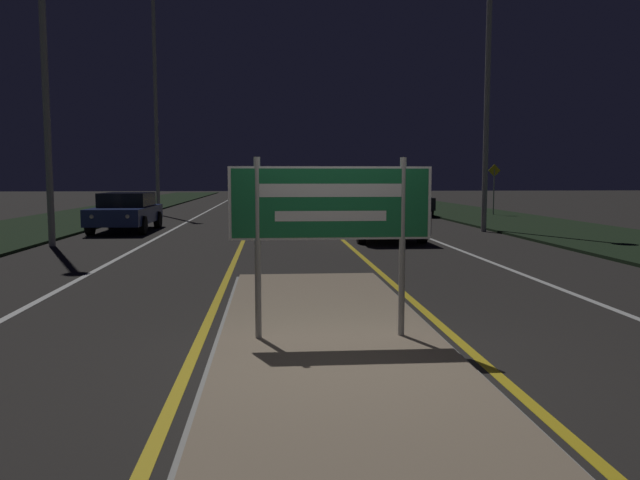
{
  "coord_description": "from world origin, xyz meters",
  "views": [
    {
      "loc": [
        -0.65,
        -6.27,
        1.87
      ],
      "look_at": [
        0.0,
        2.04,
        1.04
      ],
      "focal_mm": 35.0,
      "sensor_mm": 36.0,
      "label": 1
    }
  ],
  "objects_px": {
    "streetlight_left_far": "(155,76)",
    "streetlight_right_near": "(489,38)",
    "car_approaching_0": "(126,211)",
    "warning_sign": "(494,184)",
    "car_receding_0": "(383,214)",
    "car_receding_2": "(323,195)",
    "car_receding_1": "(406,201)",
    "highway_sign": "(331,211)",
    "car_receding_3": "(350,191)",
    "streetlight_left_near": "(43,22)"
  },
  "relations": [
    {
      "from": "streetlight_right_near",
      "to": "car_receding_1",
      "type": "bearing_deg",
      "value": 94.26
    },
    {
      "from": "warning_sign",
      "to": "streetlight_left_far",
      "type": "bearing_deg",
      "value": 171.59
    },
    {
      "from": "car_approaching_0",
      "to": "car_receding_3",
      "type": "bearing_deg",
      "value": 68.79
    },
    {
      "from": "car_receding_0",
      "to": "car_receding_3",
      "type": "distance_m",
      "value": 33.83
    },
    {
      "from": "streetlight_left_near",
      "to": "car_receding_2",
      "type": "distance_m",
      "value": 23.82
    },
    {
      "from": "streetlight_left_near",
      "to": "car_receding_0",
      "type": "relative_size",
      "value": 1.96
    },
    {
      "from": "streetlight_left_far",
      "to": "streetlight_right_near",
      "type": "distance_m",
      "value": 16.87
    },
    {
      "from": "car_receding_1",
      "to": "streetlight_left_near",
      "type": "bearing_deg",
      "value": -134.14
    },
    {
      "from": "streetlight_right_near",
      "to": "car_receding_0",
      "type": "relative_size",
      "value": 1.96
    },
    {
      "from": "streetlight_left_far",
      "to": "highway_sign",
      "type": "bearing_deg",
      "value": -75.86
    },
    {
      "from": "car_receding_3",
      "to": "streetlight_left_near",
      "type": "bearing_deg",
      "value": -109.9
    },
    {
      "from": "streetlight_right_near",
      "to": "car_approaching_0",
      "type": "bearing_deg",
      "value": 174.59
    },
    {
      "from": "streetlight_left_near",
      "to": "warning_sign",
      "type": "height_order",
      "value": "streetlight_left_near"
    },
    {
      "from": "car_receding_1",
      "to": "highway_sign",
      "type": "bearing_deg",
      "value": -104.22
    },
    {
      "from": "car_receding_3",
      "to": "car_receding_0",
      "type": "bearing_deg",
      "value": -95.59
    },
    {
      "from": "streetlight_left_near",
      "to": "streetlight_left_far",
      "type": "bearing_deg",
      "value": 88.67
    },
    {
      "from": "streetlight_left_far",
      "to": "warning_sign",
      "type": "bearing_deg",
      "value": -8.41
    },
    {
      "from": "streetlight_left_near",
      "to": "car_approaching_0",
      "type": "relative_size",
      "value": 2.08
    },
    {
      "from": "warning_sign",
      "to": "car_receding_3",
      "type": "bearing_deg",
      "value": 99.86
    },
    {
      "from": "streetlight_left_far",
      "to": "warning_sign",
      "type": "height_order",
      "value": "streetlight_left_far"
    },
    {
      "from": "car_receding_1",
      "to": "car_receding_0",
      "type": "bearing_deg",
      "value": -105.52
    },
    {
      "from": "streetlight_left_far",
      "to": "streetlight_left_near",
      "type": "bearing_deg",
      "value": -91.33
    },
    {
      "from": "car_approaching_0",
      "to": "warning_sign",
      "type": "bearing_deg",
      "value": 24.46
    },
    {
      "from": "streetlight_left_near",
      "to": "warning_sign",
      "type": "xyz_separation_m",
      "value": [
        16.69,
        11.92,
        -4.42
      ]
    },
    {
      "from": "highway_sign",
      "to": "streetlight_left_far",
      "type": "height_order",
      "value": "streetlight_left_far"
    },
    {
      "from": "streetlight_left_far",
      "to": "car_receding_2",
      "type": "relative_size",
      "value": 2.78
    },
    {
      "from": "car_receding_1",
      "to": "car_receding_3",
      "type": "bearing_deg",
      "value": 89.85
    },
    {
      "from": "streetlight_left_far",
      "to": "car_receding_0",
      "type": "distance_m",
      "value": 16.95
    },
    {
      "from": "highway_sign",
      "to": "warning_sign",
      "type": "relative_size",
      "value": 0.92
    },
    {
      "from": "car_receding_0",
      "to": "car_receding_1",
      "type": "xyz_separation_m",
      "value": [
        3.24,
        11.65,
        -0.03
      ]
    },
    {
      "from": "highway_sign",
      "to": "streetlight_left_far",
      "type": "relative_size",
      "value": 0.2
    },
    {
      "from": "car_receding_2",
      "to": "car_receding_3",
      "type": "distance_m",
      "value": 14.11
    },
    {
      "from": "streetlight_right_near",
      "to": "car_receding_2",
      "type": "height_order",
      "value": "streetlight_right_near"
    },
    {
      "from": "car_receding_3",
      "to": "car_approaching_0",
      "type": "distance_m",
      "value": 32.47
    },
    {
      "from": "car_receding_0",
      "to": "car_receding_2",
      "type": "relative_size",
      "value": 1.18
    },
    {
      "from": "streetlight_right_near",
      "to": "car_approaching_0",
      "type": "relative_size",
      "value": 2.09
    },
    {
      "from": "car_approaching_0",
      "to": "warning_sign",
      "type": "xyz_separation_m",
      "value": [
        15.76,
        7.17,
        0.83
      ]
    },
    {
      "from": "highway_sign",
      "to": "streetlight_right_near",
      "type": "distance_m",
      "value": 16.5
    },
    {
      "from": "car_receding_1",
      "to": "car_receding_3",
      "type": "height_order",
      "value": "car_receding_3"
    },
    {
      "from": "car_receding_2",
      "to": "car_approaching_0",
      "type": "height_order",
      "value": "car_receding_2"
    },
    {
      "from": "streetlight_left_far",
      "to": "car_receding_3",
      "type": "height_order",
      "value": "streetlight_left_far"
    },
    {
      "from": "streetlight_left_near",
      "to": "car_receding_3",
      "type": "bearing_deg",
      "value": 70.1
    },
    {
      "from": "streetlight_left_near",
      "to": "car_approaching_0",
      "type": "distance_m",
      "value": 7.14
    },
    {
      "from": "streetlight_left_far",
      "to": "car_receding_0",
      "type": "relative_size",
      "value": 2.36
    },
    {
      "from": "car_receding_2",
      "to": "car_approaching_0",
      "type": "relative_size",
      "value": 0.9
    },
    {
      "from": "car_receding_2",
      "to": "warning_sign",
      "type": "distance_m",
      "value": 12.07
    },
    {
      "from": "highway_sign",
      "to": "car_receding_3",
      "type": "bearing_deg",
      "value": 82.45
    },
    {
      "from": "car_receding_0",
      "to": "car_receding_2",
      "type": "bearing_deg",
      "value": 90.52
    },
    {
      "from": "streetlight_right_near",
      "to": "car_receding_2",
      "type": "bearing_deg",
      "value": 103.05
    },
    {
      "from": "car_receding_2",
      "to": "highway_sign",
      "type": "bearing_deg",
      "value": -94.6
    }
  ]
}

